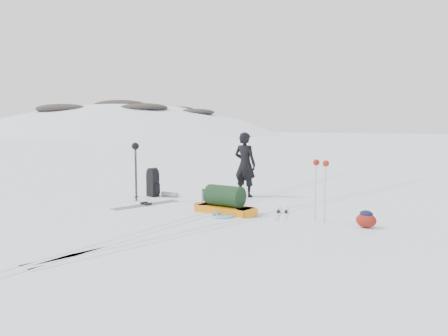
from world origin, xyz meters
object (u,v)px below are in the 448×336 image
Objects in this scene: expedition_rucksack at (155,183)px; ski_poles_black at (135,153)px; skier at (245,165)px; pulk_sled at (225,203)px.

ski_poles_black reaches higher than expedition_rucksack.
skier is 1.07× the size of pulk_sled.
ski_poles_black is at bearing 49.80° from skier.
ski_poles_black is at bearing -71.43° from expedition_rucksack.
skier is 2.44m from pulk_sled.
skier is 2.97m from ski_poles_black.
ski_poles_black is (0.17, -0.83, 0.88)m from expedition_rucksack.
expedition_rucksack is (-2.00, -1.49, -0.52)m from skier.
pulk_sled is 1.94× the size of expedition_rucksack.
expedition_rucksack is at bearing 164.29° from pulk_sled.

